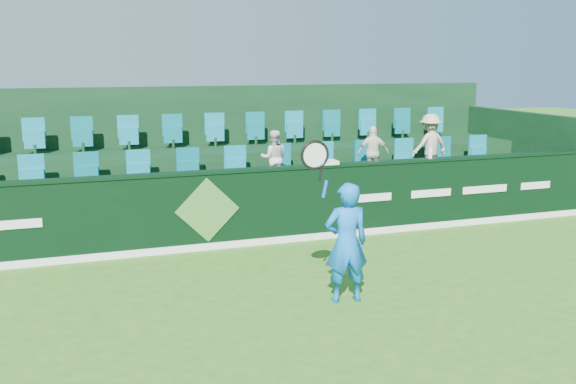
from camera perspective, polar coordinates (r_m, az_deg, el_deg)
name	(u,v)px	position (r m, az deg, el deg)	size (l,w,h in m)	color
ground	(280,343)	(7.50, -0.72, -13.32)	(60.00, 60.00, 0.00)	#2D6D1A
sponsor_hoarding	(206,210)	(10.96, -7.27, -1.61)	(16.00, 0.25, 1.35)	black
stand_tier_front	(194,212)	(12.07, -8.32, -1.74)	(16.00, 2.00, 0.80)	black
stand_tier_back	(177,181)	(13.86, -9.82, 0.98)	(16.00, 1.80, 1.30)	black
stand_rear	(173,152)	(14.20, -10.19, 3.54)	(16.00, 4.10, 2.60)	black
seat_row_front	(189,171)	(12.32, -8.77, 1.83)	(13.50, 0.50, 0.60)	#0E7992
seat_row_back	(173,135)	(14.01, -10.16, 5.02)	(13.50, 0.50, 0.60)	#0E7992
tennis_player	(346,241)	(8.49, 5.16, -4.38)	(1.03, 0.44, 2.23)	blue
spectator_left	(274,158)	(12.29, -1.27, 3.04)	(0.52, 0.40, 1.07)	silver
spectator_middle	(373,153)	(13.08, 7.57, 3.50)	(0.63, 0.26, 1.08)	white
spectator_right	(430,145)	(13.69, 12.48, 4.11)	(0.83, 0.48, 1.29)	#C6AC8B
towel	(325,162)	(11.44, 3.30, 2.64)	(0.44, 0.28, 0.07)	white
drinks_bottle	(430,152)	(12.40, 12.54, 3.45)	(0.07, 0.07, 0.23)	white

